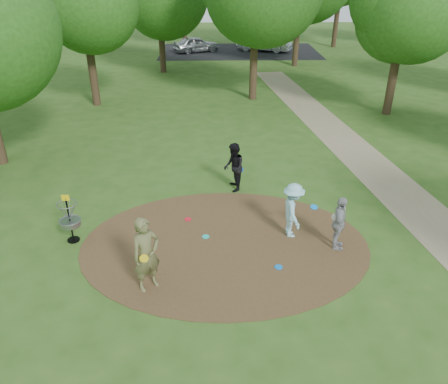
{
  "coord_description": "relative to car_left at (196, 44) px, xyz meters",
  "views": [
    {
      "loc": [
        -0.25,
        -10.55,
        7.42
      ],
      "look_at": [
        0.0,
        1.2,
        1.1
      ],
      "focal_mm": 35.0,
      "sensor_mm": 36.0,
      "label": 1
    }
  ],
  "objects": [
    {
      "name": "footpath",
      "position": [
        8.36,
        -27.66,
        -0.67
      ],
      "size": [
        7.55,
        39.89,
        0.01
      ],
      "primitive_type": "cube",
      "rotation": [
        0.0,
        0.0,
        0.14
      ],
      "color": "#8C7A5B",
      "rests_on": "ground"
    },
    {
      "name": "disc_golf_basket",
      "position": [
        -2.64,
        -29.36,
        0.2
      ],
      "size": [
        0.63,
        0.63,
        1.54
      ],
      "color": "black",
      "rests_on": "ground"
    },
    {
      "name": "parking_lot",
      "position": [
        3.86,
        0.34,
        -0.67
      ],
      "size": [
        14.0,
        8.0,
        0.01
      ],
      "primitive_type": "cube",
      "color": "black",
      "rests_on": "ground"
    },
    {
      "name": "player_throwing_with_disc",
      "position": [
        3.87,
        -29.22,
        0.19
      ],
      "size": [
        1.11,
        1.17,
        1.72
      ],
      "color": "#99D8E4",
      "rests_on": "ground"
    },
    {
      "name": "car_left",
      "position": [
        0.0,
        0.0,
        0.0
      ],
      "size": [
        4.24,
        3.07,
        1.34
      ],
      "primitive_type": "imported",
      "rotation": [
        0.0,
        0.0,
        2.0
      ],
      "color": "#9EA0A5",
      "rests_on": "ground"
    },
    {
      "name": "ground",
      "position": [
        1.86,
        -29.66,
        -0.67
      ],
      "size": [
        100.0,
        100.0,
        0.0
      ],
      "primitive_type": "plane",
      "color": "#2D5119",
      "rests_on": "ground"
    },
    {
      "name": "disc_ground_blue",
      "position": [
        3.29,
        -30.81,
        -0.64
      ],
      "size": [
        0.22,
        0.22,
        0.02
      ],
      "primitive_type": "cylinder",
      "color": "blue",
      "rests_on": "dirt_clearing"
    },
    {
      "name": "disc_ground_red",
      "position": [
        0.71,
        -28.29,
        -0.64
      ],
      "size": [
        0.22,
        0.22,
        0.02
      ],
      "primitive_type": "cylinder",
      "color": "red",
      "rests_on": "dirt_clearing"
    },
    {
      "name": "car_right",
      "position": [
        6.08,
        0.38,
        0.12
      ],
      "size": [
        5.09,
        3.32,
        1.58
      ],
      "primitive_type": "imported",
      "rotation": [
        0.0,
        0.0,
        1.2
      ],
      "color": "#B7BCBF",
      "rests_on": "ground"
    },
    {
      "name": "tree_ring",
      "position": [
        4.48,
        -18.46,
        4.65
      ],
      "size": [
        37.28,
        45.76,
        9.67
      ],
      "color": "#332316",
      "rests_on": "ground"
    },
    {
      "name": "player_observer_with_disc",
      "position": [
        -0.11,
        -31.5,
        0.34
      ],
      "size": [
        0.88,
        0.84,
        2.03
      ],
      "color": "brown",
      "rests_on": "ground"
    },
    {
      "name": "dirt_clearing",
      "position": [
        1.86,
        -29.66,
        -0.66
      ],
      "size": [
        8.4,
        8.4,
        0.02
      ],
      "primitive_type": "cylinder",
      "color": "#47301C",
      "rests_on": "ground"
    },
    {
      "name": "player_walking_with_disc",
      "position": [
        2.26,
        -26.23,
        0.21
      ],
      "size": [
        0.74,
        0.91,
        1.77
      ],
      "color": "black",
      "rests_on": "ground"
    },
    {
      "name": "disc_ground_cyan",
      "position": [
        1.29,
        -29.3,
        -0.64
      ],
      "size": [
        0.22,
        0.22,
        0.02
      ],
      "primitive_type": "cylinder",
      "color": "#19C8B5",
      "rests_on": "dirt_clearing"
    },
    {
      "name": "player_waiting_with_disc",
      "position": [
        5.07,
        -29.9,
        0.15
      ],
      "size": [
        0.63,
        1.03,
        1.65
      ],
      "color": "#9D9C9F",
      "rests_on": "ground"
    }
  ]
}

